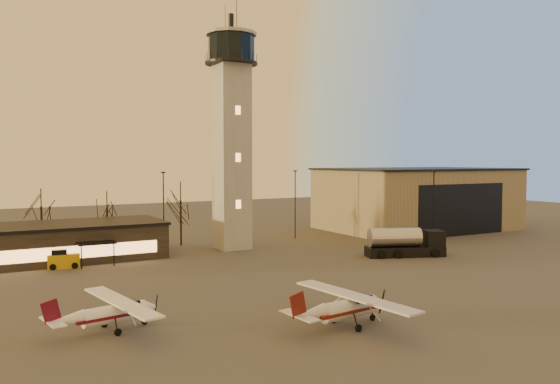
% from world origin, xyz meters
% --- Properties ---
extents(ground, '(220.00, 220.00, 0.00)m').
position_xyz_m(ground, '(0.00, 0.00, 0.00)').
color(ground, '#3F3D3A').
rests_on(ground, ground).
extents(control_tower, '(6.80, 6.80, 32.60)m').
position_xyz_m(control_tower, '(0.00, 30.00, 16.33)').
color(control_tower, gray).
rests_on(control_tower, ground).
extents(hangar, '(30.60, 20.60, 10.30)m').
position_xyz_m(hangar, '(36.00, 33.98, 5.15)').
color(hangar, '#9C8A66').
rests_on(hangar, ground).
extents(terminal, '(25.40, 12.20, 4.30)m').
position_xyz_m(terminal, '(-21.99, 31.98, 2.16)').
color(terminal, black).
rests_on(terminal, ground).
extents(light_poles, '(58.50, 12.25, 10.14)m').
position_xyz_m(light_poles, '(0.50, 31.00, 5.41)').
color(light_poles, black).
rests_on(light_poles, ground).
extents(tree_row, '(37.20, 9.20, 8.80)m').
position_xyz_m(tree_row, '(-13.70, 39.16, 5.94)').
color(tree_row, black).
rests_on(tree_row, ground).
extents(cessna_front, '(9.03, 11.38, 3.13)m').
position_xyz_m(cessna_front, '(-6.49, -4.97, 1.07)').
color(cessna_front, beige).
rests_on(cessna_front, ground).
extents(cessna_rear, '(8.34, 10.49, 2.88)m').
position_xyz_m(cessna_rear, '(-21.08, 2.03, 0.99)').
color(cessna_rear, white).
rests_on(cessna_rear, ground).
extents(fuel_truck, '(9.76, 5.89, 3.50)m').
position_xyz_m(fuel_truck, '(15.96, 14.54, 1.38)').
color(fuel_truck, black).
rests_on(fuel_truck, ground).
extents(service_cart, '(3.46, 2.42, 2.07)m').
position_xyz_m(service_cart, '(-21.32, 27.01, 0.79)').
color(service_cart, '#CBA00B').
rests_on(service_cart, ground).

